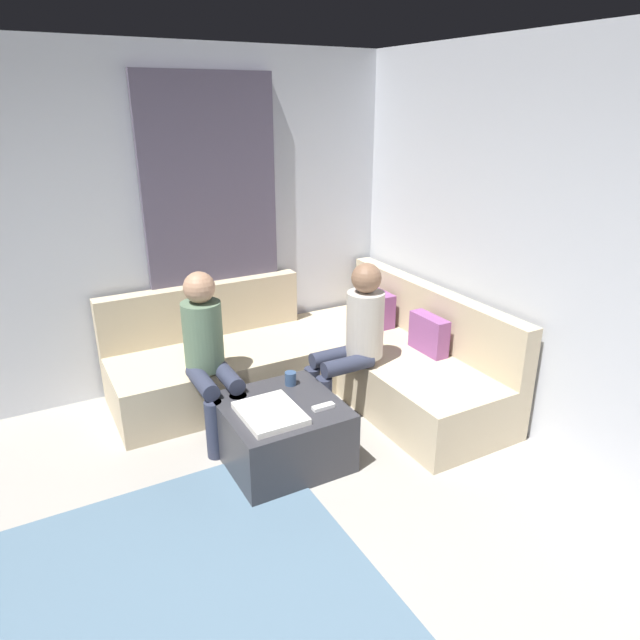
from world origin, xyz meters
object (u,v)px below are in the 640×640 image
(game_remote, at_px, (323,407))
(person_on_couch_side, at_px, (208,350))
(person_on_couch_back, at_px, (354,336))
(sectional_couch, at_px, (320,362))
(ottoman, at_px, (282,432))
(coffee_mug, at_px, (291,378))

(game_remote, xyz_separation_m, person_on_couch_side, (-0.73, -0.51, 0.23))
(person_on_couch_back, distance_m, person_on_couch_side, 1.06)
(sectional_couch, bearing_deg, person_on_couch_back, 7.48)
(ottoman, relative_size, coffee_mug, 8.00)
(ottoman, height_order, coffee_mug, coffee_mug)
(person_on_couch_back, bearing_deg, sectional_couch, 7.48)
(person_on_couch_back, bearing_deg, coffee_mug, 96.17)
(ottoman, height_order, person_on_couch_side, person_on_couch_side)
(game_remote, height_order, person_on_couch_side, person_on_couch_side)
(sectional_couch, relative_size, coffee_mug, 26.84)
(ottoman, bearing_deg, game_remote, 50.71)
(sectional_couch, xyz_separation_m, game_remote, (0.88, -0.46, 0.15))
(coffee_mug, xyz_separation_m, game_remote, (0.40, 0.04, -0.04))
(ottoman, relative_size, person_on_couch_back, 0.63)
(game_remote, relative_size, person_on_couch_side, 0.12)
(sectional_couch, bearing_deg, ottoman, -44.18)
(sectional_couch, distance_m, ottoman, 0.98)
(ottoman, xyz_separation_m, game_remote, (0.18, 0.22, 0.22))
(ottoman, xyz_separation_m, person_on_couch_side, (-0.55, -0.29, 0.45))
(sectional_couch, bearing_deg, game_remote, -27.60)
(ottoman, relative_size, person_on_couch_side, 0.63)
(game_remote, bearing_deg, person_on_couch_side, -144.97)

